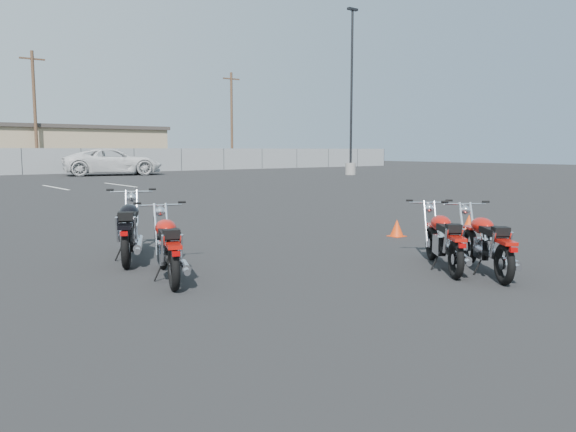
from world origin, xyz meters
TOP-DOWN VIEW (x-y plane):
  - ground at (0.00, 0.00)m, footprint 120.00×120.00m
  - motorcycle_front_red at (-2.00, 0.32)m, footprint 1.04×1.90m
  - motorcycle_second_black at (-1.88, 1.92)m, footprint 1.30×2.05m
  - motorcycle_third_red at (1.38, -1.50)m, footprint 1.45×1.68m
  - motorcycle_rear_red at (1.58, -2.05)m, footprint 1.43×1.72m
  - training_cone_near at (3.17, 0.94)m, footprint 0.28×0.28m
  - training_cone_far at (4.96, 0.53)m, footprint 0.29×0.29m
  - light_pole_east at (21.58, 21.17)m, footprint 0.80×0.70m
  - tan_building_east at (10.00, 44.00)m, footprint 14.40×9.40m
  - utility_pole_c at (6.00, 39.00)m, footprint 1.80×0.24m
  - utility_pole_d at (24.00, 40.00)m, footprint 1.80×0.24m
  - white_van at (8.66, 30.54)m, footprint 4.53×7.85m

SIDE VIEW (x-z plane):
  - ground at x=0.00m, z-range 0.00..0.00m
  - training_cone_near at x=3.17m, z-range 0.00..0.33m
  - training_cone_far at x=4.96m, z-range 0.00..0.34m
  - motorcycle_third_red at x=1.38m, z-range -0.04..0.88m
  - motorcycle_rear_red at x=1.58m, z-range -0.04..0.88m
  - motorcycle_front_red at x=-2.00m, z-range -0.04..0.90m
  - motorcycle_second_black at x=-1.88m, z-range -0.05..0.99m
  - white_van at x=8.66m, z-range 0.00..2.80m
  - tan_building_east at x=10.00m, z-range 0.01..3.71m
  - light_pole_east at x=21.58m, z-range -2.57..8.37m
  - utility_pole_c at x=6.00m, z-range 0.19..9.19m
  - utility_pole_d at x=24.00m, z-range 0.19..9.19m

